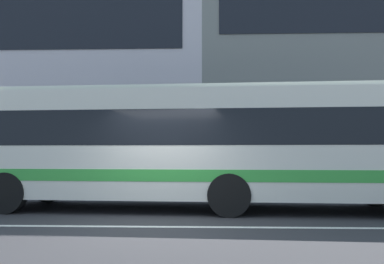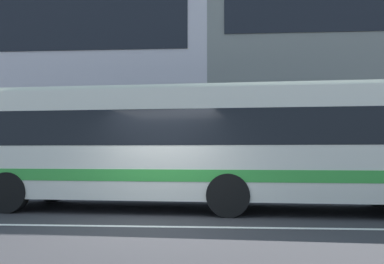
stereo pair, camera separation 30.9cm
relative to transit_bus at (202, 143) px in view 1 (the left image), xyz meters
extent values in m
plane|color=#2D2D2F|center=(-0.94, -2.51, -1.72)|extent=(160.00, 160.00, 0.00)
cube|color=silver|center=(-0.94, -2.51, -1.72)|extent=(60.00, 0.16, 0.01)
cube|color=silver|center=(-10.82, 11.92, 4.61)|extent=(21.46, 9.73, 12.67)
cube|color=gray|center=(9.39, 11.92, 5.25)|extent=(18.96, 9.73, 13.95)
cube|color=silver|center=(0.00, 0.00, -0.05)|extent=(11.50, 3.22, 2.65)
cube|color=black|center=(0.00, 0.00, 0.35)|extent=(10.82, 3.20, 0.85)
cube|color=green|center=(0.00, 0.00, -0.78)|extent=(11.28, 3.23, 0.28)
cube|color=silver|center=(0.00, 0.00, 1.34)|extent=(11.02, 2.79, 0.12)
cylinder|color=black|center=(-4.75, -0.88, -1.22)|extent=(1.02, 0.34, 1.00)
cylinder|color=black|center=(-4.61, 1.45, -1.22)|extent=(1.02, 0.34, 1.00)
cylinder|color=black|center=(0.63, -1.21, -1.22)|extent=(1.02, 0.34, 1.00)
cylinder|color=black|center=(0.77, 1.12, -1.22)|extent=(1.02, 0.34, 1.00)
cylinder|color=black|center=(4.75, 0.88, -1.22)|extent=(1.02, 0.34, 1.00)
camera|label=1|loc=(0.13, -10.66, -0.26)|focal=38.15mm
camera|label=2|loc=(0.43, -10.64, -0.26)|focal=38.15mm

